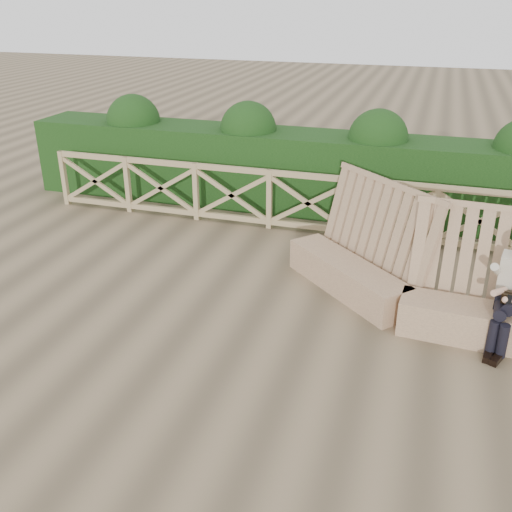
% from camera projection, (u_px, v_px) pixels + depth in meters
% --- Properties ---
extents(ground, '(60.00, 60.00, 0.00)m').
position_uv_depth(ground, '(245.00, 332.00, 7.26)').
color(ground, brown).
rests_on(ground, ground).
extents(bench, '(3.94, 2.20, 1.60)m').
position_uv_depth(bench, '(417.00, 286.00, 7.56)').
color(bench, '#81614A').
rests_on(bench, ground).
extents(guardrail, '(10.10, 0.09, 1.10)m').
position_uv_depth(guardrail, '(308.00, 203.00, 10.06)').
color(guardrail, '#947C56').
rests_on(guardrail, ground).
extents(hedge, '(12.00, 1.20, 1.50)m').
position_uv_depth(hedge, '(322.00, 174.00, 11.01)').
color(hedge, black).
rests_on(hedge, ground).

